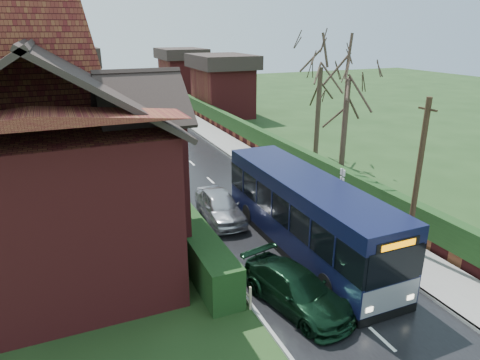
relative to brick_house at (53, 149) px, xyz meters
name	(u,v)px	position (x,y,z in m)	size (l,w,h in m)	color
ground	(288,252)	(8.73, -4.78, -4.38)	(140.00, 140.00, 0.00)	#29471E
road	(210,181)	(8.73, 5.22, -4.37)	(6.00, 100.00, 0.02)	black
pavement	(270,171)	(12.98, 5.22, -4.31)	(2.50, 100.00, 0.14)	slate
kerb_right	(254,174)	(11.78, 5.22, -4.31)	(0.12, 100.00, 0.14)	gray
kerb_left	(163,187)	(5.68, 5.22, -4.33)	(0.12, 100.00, 0.10)	gray
front_hedge	(169,207)	(4.83, 0.22, -3.58)	(1.20, 16.00, 1.60)	black
picket_fence	(184,211)	(5.58, 0.22, -3.93)	(0.10, 16.00, 0.90)	gray
right_wall_hedge	(291,155)	(14.53, 5.22, -3.36)	(0.60, 50.00, 1.80)	maroon
brick_house	(53,149)	(0.00, 0.00, 0.00)	(9.30, 14.60, 10.30)	maroon
bus	(306,215)	(9.53, -4.80, -2.76)	(2.47, 10.73, 3.26)	black
car_silver	(220,206)	(7.23, -0.46, -3.63)	(1.75, 4.36, 1.48)	silver
car_green	(296,289)	(7.13, -8.20, -3.72)	(1.85, 4.54, 1.32)	black
car_distant	(143,98)	(10.73, 36.68, -3.74)	(1.34, 3.84, 1.27)	black
bus_stop_sign	(342,187)	(12.73, -2.89, -2.58)	(0.12, 0.41, 2.72)	slate
telegraph_pole	(418,178)	(13.53, -6.76, -1.00)	(0.23, 0.86, 6.67)	black
tree_right_near	(349,70)	(15.02, 0.28, 2.64)	(4.35, 4.35, 9.39)	#362920
tree_right_far	(321,61)	(17.73, 7.09, 2.63)	(4.85, 4.85, 9.38)	#382B21
tree_house_side	(41,55)	(-0.06, 8.83, 3.33)	(4.54, 4.54, 10.32)	#3A2D22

